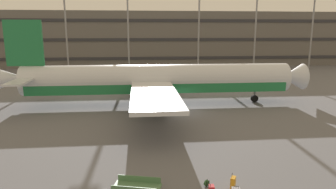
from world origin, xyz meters
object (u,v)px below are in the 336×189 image
object	(u,v)px
backpack_orange	(206,183)
baggage_cart	(136,188)
airliner	(156,80)
suitcase_red	(233,183)

from	to	relation	value
backpack_orange	baggage_cart	size ratio (longest dim) A/B	0.14
baggage_cart	airliner	bearing A→B (deg)	83.99
backpack_orange	baggage_cart	xyz separation A→B (m)	(-4.02, -0.58, 0.22)
airliner	suitcase_red	xyz separation A→B (m)	(3.20, -20.99, -2.58)
backpack_orange	baggage_cart	bearing A→B (deg)	-171.74
suitcase_red	backpack_orange	size ratio (longest dim) A/B	2.12
airliner	baggage_cart	distance (m)	21.29
airliner	backpack_orange	bearing A→B (deg)	-84.96
airliner	backpack_orange	xyz separation A→B (m)	(1.80, -20.43, -2.80)
suitcase_red	backpack_orange	world-z (taller)	suitcase_red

